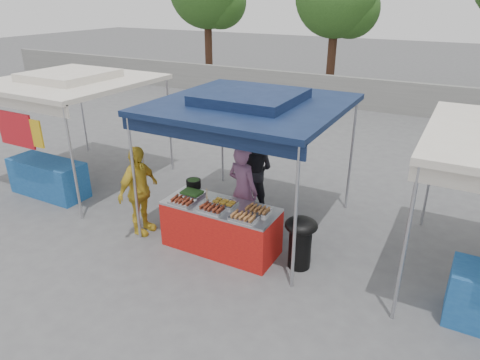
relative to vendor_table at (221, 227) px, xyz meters
The scene contains 20 objects.
ground_plane 0.44m from the vendor_table, 90.00° to the left, with size 80.00×80.00×0.00m, color #545456.
back_wall 11.10m from the vendor_table, 90.00° to the left, with size 40.00×0.25×1.20m, color slate.
main_canopy 2.22m from the vendor_table, 90.00° to the left, with size 3.20×3.20×2.57m.
neighbor_stall_left 4.70m from the vendor_table, behind, with size 3.20×3.20×2.57m.
vendor_table is the anchor object (origin of this frame).
food_tray_fl 0.80m from the vendor_table, 158.66° to the right, with size 0.42×0.30×0.07m.
food_tray_fm 0.51m from the vendor_table, 95.48° to the right, with size 0.42×0.30×0.07m.
food_tray_fr 0.77m from the vendor_table, 22.72° to the right, with size 0.42×0.30×0.07m.
food_tray_bl 0.80m from the vendor_table, behind, with size 0.42×0.30×0.07m.
food_tray_bm 0.46m from the vendor_table, 54.98° to the left, with size 0.42×0.30×0.07m.
food_tray_br 0.81m from the vendor_table, ahead, with size 0.42×0.30×0.07m.
cooking_pot 1.03m from the vendor_table, 154.19° to the left, with size 0.27×0.27×0.16m, color black.
skewer_cup 0.53m from the vendor_table, 158.36° to the right, with size 0.08×0.08×0.10m, color #AFAFB6.
wok_burner 1.42m from the vendor_table, ahead, with size 0.53×0.53×0.89m.
crate_left 0.99m from the vendor_table, 123.42° to the left, with size 0.45×0.31×0.27m, color #123697.
crate_right 0.72m from the vendor_table, 53.64° to the left, with size 0.49×0.34×0.29m, color #123697.
crate_stacked 0.67m from the vendor_table, 53.64° to the left, with size 0.48×0.33×0.29m, color #123697.
vendor_woman 0.81m from the vendor_table, 84.46° to the left, with size 0.63×0.41×1.72m, color #805177.
helper_man 1.75m from the vendor_table, 97.19° to the left, with size 0.83×0.64×1.70m, color black.
customer_person 1.67m from the vendor_table, behind, with size 0.99×0.41×1.70m, color gold.
Camera 1 is at (3.37, -5.61, 4.14)m, focal length 32.00 mm.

